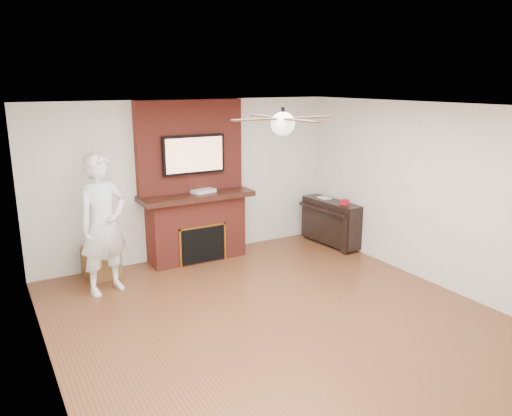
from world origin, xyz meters
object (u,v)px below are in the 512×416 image
fireplace (194,198)px  piano (331,221)px  person (103,225)px  side_table (101,260)px

fireplace → piano: (2.31, -0.55, -0.58)m
person → side_table: size_ratio=3.55×
person → fireplace: bearing=4.6°
piano → side_table: bearing=167.8°
side_table → piano: 3.85m
person → piano: (3.87, 0.09, -0.52)m
fireplace → side_table: fireplace is taller
person → piano: bearing=-16.3°
fireplace → piano: 2.44m
person → side_table: (0.05, 0.58, -0.69)m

